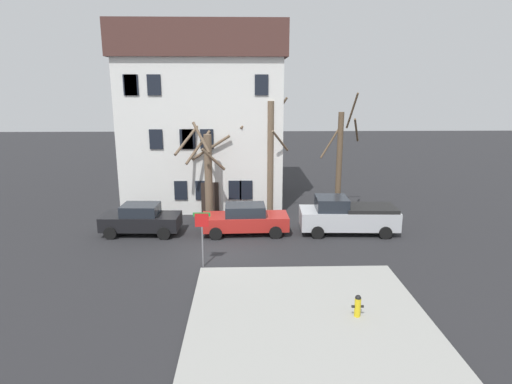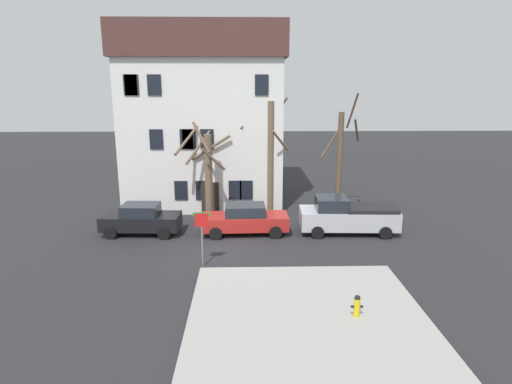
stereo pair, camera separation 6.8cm
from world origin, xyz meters
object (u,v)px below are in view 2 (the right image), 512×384
at_px(building_main, 206,115).
at_px(tree_bare_far, 340,160).
at_px(bicycle_leaning, 157,217).
at_px(fire_hydrant, 357,305).
at_px(tree_bare_mid, 270,153).
at_px(pickup_truck_silver, 347,216).
at_px(street_sign_pole, 202,229).
at_px(car_black_sedan, 141,219).
at_px(tree_bare_near, 207,171).
at_px(car_red_sedan, 245,219).

relative_size(building_main, tree_bare_far, 1.55).
bearing_deg(bicycle_leaning, fire_hydrant, -50.95).
distance_m(tree_bare_mid, tree_bare_far, 4.38).
distance_m(pickup_truck_silver, street_sign_pole, 8.81).
bearing_deg(fire_hydrant, building_main, 110.98).
xyz_separation_m(car_black_sedan, pickup_truck_silver, (11.34, -0.10, 0.14)).
bearing_deg(pickup_truck_silver, street_sign_pole, -149.46).
distance_m(tree_bare_near, car_black_sedan, 4.72).
bearing_deg(fire_hydrant, tree_bare_near, 117.78).
xyz_separation_m(tree_bare_mid, fire_hydrant, (2.29, -12.94, -3.37)).
bearing_deg(car_black_sedan, street_sign_pole, -50.26).
relative_size(pickup_truck_silver, fire_hydrant, 6.73).
bearing_deg(fire_hydrant, car_black_sedan, 135.94).
relative_size(tree_bare_mid, pickup_truck_silver, 1.37).
bearing_deg(building_main, tree_bare_mid, -44.69).
xyz_separation_m(tree_bare_near, pickup_truck_silver, (7.88, -2.41, -2.07)).
bearing_deg(tree_bare_far, pickup_truck_silver, -94.29).
relative_size(tree_bare_far, fire_hydrant, 9.48).
relative_size(tree_bare_far, car_black_sedan, 1.77).
height_order(fire_hydrant, street_sign_pole, street_sign_pole).
xyz_separation_m(building_main, fire_hydrant, (6.59, -17.20, -5.43)).
relative_size(building_main, car_black_sedan, 2.74).
bearing_deg(tree_bare_near, bicycle_leaning, -173.24).
xyz_separation_m(tree_bare_near, bicycle_leaning, (-3.00, -0.36, -2.68)).
height_order(building_main, car_red_sedan, building_main).
xyz_separation_m(car_black_sedan, bicycle_leaning, (0.46, 1.96, -0.47)).
bearing_deg(bicycle_leaning, car_black_sedan, -103.31).
distance_m(tree_bare_near, tree_bare_far, 8.26).
distance_m(building_main, street_sign_pole, 13.22).
bearing_deg(street_sign_pole, tree_bare_far, 46.04).
xyz_separation_m(building_main, tree_bare_mid, (4.31, -4.26, -2.06)).
relative_size(pickup_truck_silver, street_sign_pole, 2.13).
height_order(pickup_truck_silver, bicycle_leaning, pickup_truck_silver).
height_order(pickup_truck_silver, street_sign_pole, street_sign_pole).
bearing_deg(tree_bare_far, car_black_sedan, -162.94).
xyz_separation_m(car_black_sedan, fire_hydrant, (9.55, -9.24, -0.31)).
bearing_deg(car_black_sedan, car_red_sedan, -1.31).
height_order(tree_bare_near, car_black_sedan, tree_bare_near).
height_order(fire_hydrant, bicycle_leaning, bicycle_leaning).
bearing_deg(car_black_sedan, fire_hydrant, -44.06).
bearing_deg(tree_bare_near, fire_hydrant, -62.22).
distance_m(tree_bare_near, tree_bare_mid, 4.13).
height_order(tree_bare_near, fire_hydrant, tree_bare_near).
distance_m(car_black_sedan, fire_hydrant, 13.29).
distance_m(tree_bare_mid, fire_hydrant, 13.56).
xyz_separation_m(building_main, street_sign_pole, (0.83, -12.51, -4.18)).
distance_m(car_red_sedan, bicycle_leaning, 5.65).
relative_size(car_red_sedan, bicycle_leaning, 2.73).
bearing_deg(tree_bare_mid, pickup_truck_silver, -42.94).
relative_size(car_red_sedan, pickup_truck_silver, 0.88).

